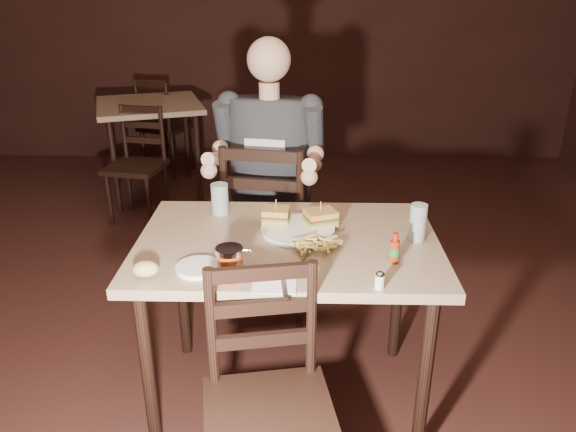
{
  "coord_description": "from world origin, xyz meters",
  "views": [
    {
      "loc": [
        0.32,
        -2.0,
        1.72
      ],
      "look_at": [
        0.29,
        0.01,
        0.85
      ],
      "focal_mm": 35.0,
      "sensor_mm": 36.0,
      "label": 1
    }
  ],
  "objects_px": {
    "bg_chair_near": "(135,166)",
    "glass_right": "(418,223)",
    "chair_near": "(270,417)",
    "diner": "(268,140)",
    "chair_far": "(271,228)",
    "glass_left": "(220,199)",
    "bg_chair_far": "(167,126)",
    "side_plate": "(198,268)",
    "main_table": "(288,259)",
    "bg_table": "(150,114)",
    "dinner_plate": "(298,231)",
    "hot_sauce": "(395,248)",
    "syrup_dispenser": "(230,264)"
  },
  "relations": [
    {
      "from": "glass_right",
      "to": "glass_left",
      "type": "bearing_deg",
      "value": 162.64
    },
    {
      "from": "bg_chair_near",
      "to": "glass_right",
      "type": "height_order",
      "value": "glass_right"
    },
    {
      "from": "bg_chair_far",
      "to": "glass_right",
      "type": "height_order",
      "value": "glass_right"
    },
    {
      "from": "diner",
      "to": "side_plate",
      "type": "relative_size",
      "value": 6.18
    },
    {
      "from": "chair_far",
      "to": "diner",
      "type": "height_order",
      "value": "diner"
    },
    {
      "from": "bg_chair_far",
      "to": "hot_sauce",
      "type": "xyz_separation_m",
      "value": [
        1.54,
        -3.23,
        0.39
      ]
    },
    {
      "from": "main_table",
      "to": "diner",
      "type": "relative_size",
      "value": 1.24
    },
    {
      "from": "bg_chair_far",
      "to": "dinner_plate",
      "type": "relative_size",
      "value": 3.05
    },
    {
      "from": "bg_chair_near",
      "to": "glass_left",
      "type": "bearing_deg",
      "value": -52.03
    },
    {
      "from": "bg_chair_far",
      "to": "bg_table",
      "type": "bearing_deg",
      "value": 114.06
    },
    {
      "from": "bg_table",
      "to": "diner",
      "type": "relative_size",
      "value": 1.06
    },
    {
      "from": "bg_table",
      "to": "glass_right",
      "type": "bearing_deg",
      "value": -56.49
    },
    {
      "from": "side_plate",
      "to": "bg_chair_near",
      "type": "bearing_deg",
      "value": 111.01
    },
    {
      "from": "hot_sauce",
      "to": "main_table",
      "type": "bearing_deg",
      "value": 155.16
    },
    {
      "from": "hot_sauce",
      "to": "syrup_dispenser",
      "type": "distance_m",
      "value": 0.59
    },
    {
      "from": "dinner_plate",
      "to": "diner",
      "type": "bearing_deg",
      "value": 103.45
    },
    {
      "from": "bg_table",
      "to": "hot_sauce",
      "type": "xyz_separation_m",
      "value": [
        1.54,
        -2.68,
        0.15
      ]
    },
    {
      "from": "main_table",
      "to": "side_plate",
      "type": "xyz_separation_m",
      "value": [
        -0.31,
        -0.24,
        0.09
      ]
    },
    {
      "from": "bg_chair_near",
      "to": "hot_sauce",
      "type": "distance_m",
      "value": 2.66
    },
    {
      "from": "main_table",
      "to": "side_plate",
      "type": "bearing_deg",
      "value": -141.73
    },
    {
      "from": "bg_table",
      "to": "glass_right",
      "type": "height_order",
      "value": "glass_right"
    },
    {
      "from": "chair_far",
      "to": "bg_chair_near",
      "type": "height_order",
      "value": "chair_far"
    },
    {
      "from": "diner",
      "to": "hot_sauce",
      "type": "xyz_separation_m",
      "value": [
        0.49,
        -0.84,
        -0.16
      ]
    },
    {
      "from": "dinner_plate",
      "to": "bg_chair_near",
      "type": "bearing_deg",
      "value": 122.25
    },
    {
      "from": "diner",
      "to": "glass_left",
      "type": "relative_size",
      "value": 7.02
    },
    {
      "from": "chair_near",
      "to": "dinner_plate",
      "type": "distance_m",
      "value": 0.75
    },
    {
      "from": "chair_near",
      "to": "glass_left",
      "type": "relative_size",
      "value": 6.54
    },
    {
      "from": "main_table",
      "to": "bg_chair_near",
      "type": "relative_size",
      "value": 1.42
    },
    {
      "from": "chair_far",
      "to": "glass_left",
      "type": "bearing_deg",
      "value": 76.72
    },
    {
      "from": "chair_far",
      "to": "chair_near",
      "type": "bearing_deg",
      "value": 102.11
    },
    {
      "from": "glass_left",
      "to": "bg_chair_far",
      "type": "bearing_deg",
      "value": 107.07
    },
    {
      "from": "bg_chair_far",
      "to": "glass_left",
      "type": "distance_m",
      "value": 2.95
    },
    {
      "from": "diner",
      "to": "hot_sauce",
      "type": "bearing_deg",
      "value": -49.91
    },
    {
      "from": "hot_sauce",
      "to": "side_plate",
      "type": "bearing_deg",
      "value": -174.46
    },
    {
      "from": "main_table",
      "to": "bg_table",
      "type": "relative_size",
      "value": 1.17
    },
    {
      "from": "hot_sauce",
      "to": "syrup_dispenser",
      "type": "height_order",
      "value": "syrup_dispenser"
    },
    {
      "from": "diner",
      "to": "glass_left",
      "type": "bearing_deg",
      "value": -104.71
    },
    {
      "from": "chair_near",
      "to": "diner",
      "type": "distance_m",
      "value": 1.38
    },
    {
      "from": "bg_chair_far",
      "to": "bg_chair_near",
      "type": "distance_m",
      "value": 1.1
    },
    {
      "from": "chair_far",
      "to": "bg_chair_far",
      "type": "xyz_separation_m",
      "value": [
        -1.06,
        2.34,
        -0.06
      ]
    },
    {
      "from": "main_table",
      "to": "glass_left",
      "type": "height_order",
      "value": "glass_left"
    },
    {
      "from": "syrup_dispenser",
      "to": "side_plate",
      "type": "distance_m",
      "value": 0.14
    },
    {
      "from": "main_table",
      "to": "chair_near",
      "type": "distance_m",
      "value": 0.65
    },
    {
      "from": "chair_near",
      "to": "syrup_dispenser",
      "type": "bearing_deg",
      "value": 106.28
    },
    {
      "from": "diner",
      "to": "chair_near",
      "type": "bearing_deg",
      "value": -77.42
    },
    {
      "from": "glass_right",
      "to": "chair_near",
      "type": "bearing_deg",
      "value": -132.03
    },
    {
      "from": "bg_chair_near",
      "to": "glass_right",
      "type": "xyz_separation_m",
      "value": [
        1.65,
        -1.95,
        0.43
      ]
    },
    {
      "from": "main_table",
      "to": "chair_near",
      "type": "relative_size",
      "value": 1.33
    },
    {
      "from": "chair_near",
      "to": "bg_chair_near",
      "type": "height_order",
      "value": "chair_near"
    },
    {
      "from": "bg_table",
      "to": "glass_right",
      "type": "distance_m",
      "value": 3.0
    }
  ]
}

